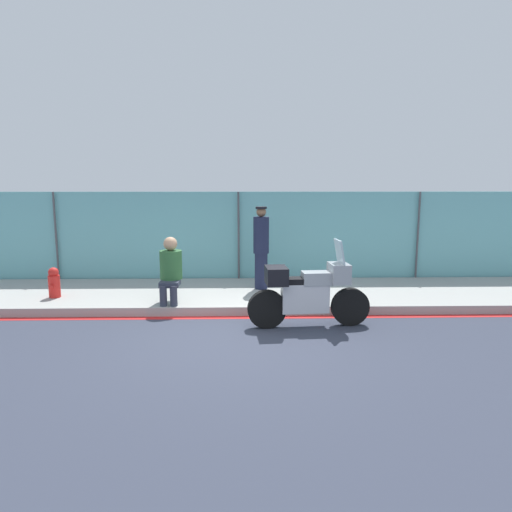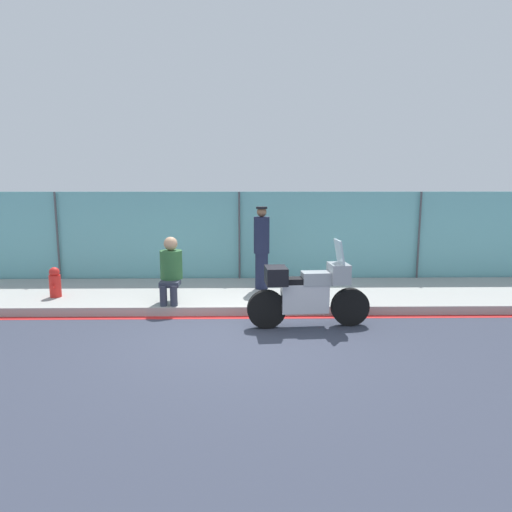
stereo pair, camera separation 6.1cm
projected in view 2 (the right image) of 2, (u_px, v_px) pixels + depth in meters
ground_plane at (235, 337)px, 7.50m from camera, size 120.00×120.00×0.00m
sidewalk at (238, 295)px, 9.96m from camera, size 32.69×2.66×0.17m
curb_paint_stripe at (237, 317)px, 8.57m from camera, size 32.69×0.18×0.01m
storefront_fence at (239, 239)px, 11.19m from camera, size 31.05×0.17×2.29m
motorcycle at (308, 292)px, 7.94m from camera, size 2.17×0.60×1.54m
officer_standing at (262, 247)px, 10.01m from camera, size 0.34×0.34×1.82m
person_seated_on_curb at (171, 267)px, 8.95m from camera, size 0.44×0.69×1.29m
fire_hydrant at (55, 282)px, 9.38m from camera, size 0.23×0.29×0.62m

